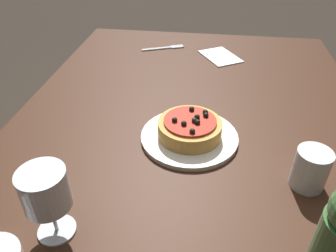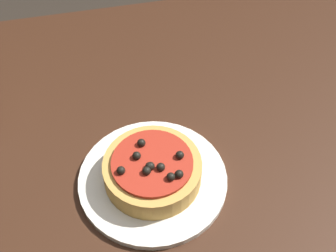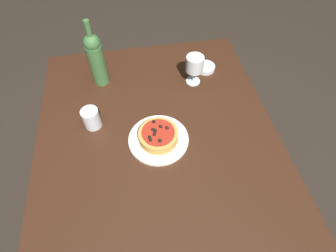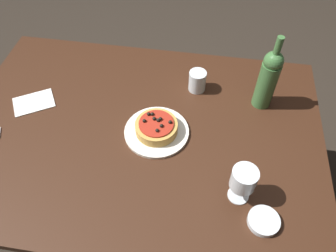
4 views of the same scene
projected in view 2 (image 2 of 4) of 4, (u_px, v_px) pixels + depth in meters
The scene contains 3 objects.
dining_table at pixel (193, 198), 0.87m from camera, with size 1.44×1.02×0.74m.
dinner_plate at pixel (153, 179), 0.79m from camera, with size 0.25×0.25×0.01m.
pizza at pixel (152, 169), 0.77m from camera, with size 0.16×0.16×0.06m.
Camera 2 is at (0.14, 0.44, 1.41)m, focal length 50.00 mm.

